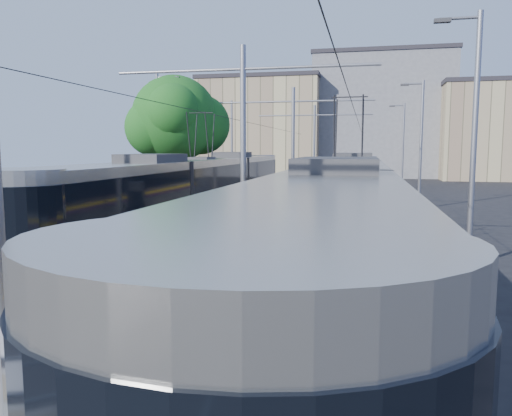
# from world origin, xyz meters

# --- Properties ---
(ground) EXTENTS (160.00, 160.00, 0.00)m
(ground) POSITION_xyz_m (0.00, 0.00, 0.00)
(ground) COLOR black
(ground) RESTS_ON ground
(platform) EXTENTS (4.00, 50.00, 0.30)m
(platform) POSITION_xyz_m (0.00, 17.00, 0.15)
(platform) COLOR gray
(platform) RESTS_ON ground
(tactile_strip_left) EXTENTS (0.70, 50.00, 0.01)m
(tactile_strip_left) POSITION_xyz_m (-1.45, 17.00, 0.30)
(tactile_strip_left) COLOR gray
(tactile_strip_left) RESTS_ON platform
(tactile_strip_right) EXTENTS (0.70, 50.00, 0.01)m
(tactile_strip_right) POSITION_xyz_m (1.45, 17.00, 0.30)
(tactile_strip_right) COLOR gray
(tactile_strip_right) RESTS_ON platform
(rails) EXTENTS (8.71, 70.00, 0.03)m
(rails) POSITION_xyz_m (0.00, 17.00, 0.02)
(rails) COLOR gray
(rails) RESTS_ON ground
(tram_left) EXTENTS (2.43, 28.47, 5.50)m
(tram_left) POSITION_xyz_m (-3.60, 14.10, 1.71)
(tram_left) COLOR black
(tram_left) RESTS_ON ground
(tram_right) EXTENTS (2.43, 31.34, 5.50)m
(tram_right) POSITION_xyz_m (3.60, 8.19, 1.86)
(tram_right) COLOR black
(tram_right) RESTS_ON ground
(catenary) EXTENTS (9.20, 70.00, 7.00)m
(catenary) POSITION_xyz_m (0.00, 14.15, 4.52)
(catenary) COLOR gray
(catenary) RESTS_ON platform
(street_lamps) EXTENTS (15.18, 38.22, 8.00)m
(street_lamps) POSITION_xyz_m (-0.00, 21.00, 4.18)
(street_lamps) COLOR gray
(street_lamps) RESTS_ON ground
(shelter) EXTENTS (0.85, 1.08, 2.08)m
(shelter) POSITION_xyz_m (0.66, 10.82, 1.39)
(shelter) COLOR black
(shelter) RESTS_ON platform
(tree) EXTENTS (5.54, 5.12, 8.04)m
(tree) POSITION_xyz_m (-6.48, 19.09, 5.44)
(tree) COLOR #382314
(tree) RESTS_ON ground
(building_left) EXTENTS (16.32, 12.24, 13.38)m
(building_left) POSITION_xyz_m (-10.00, 60.00, 6.70)
(building_left) COLOR tan
(building_left) RESTS_ON ground
(building_centre) EXTENTS (18.36, 14.28, 16.52)m
(building_centre) POSITION_xyz_m (6.00, 64.00, 8.27)
(building_centre) COLOR gray
(building_centre) RESTS_ON ground
(building_right) EXTENTS (14.28, 10.20, 11.95)m
(building_right) POSITION_xyz_m (20.00, 58.00, 5.99)
(building_right) COLOR tan
(building_right) RESTS_ON ground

